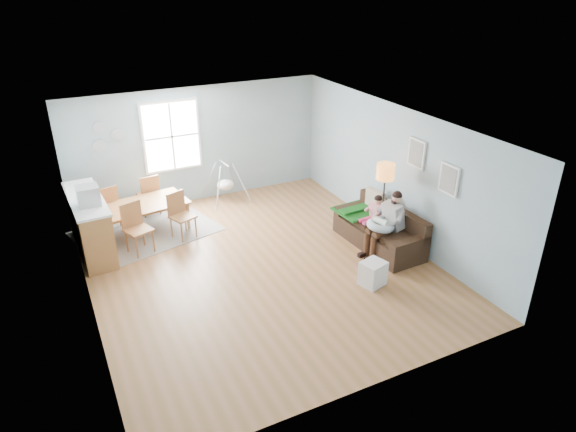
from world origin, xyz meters
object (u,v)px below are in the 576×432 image
chair_ne (149,192)px  chair_sw (135,224)px  sofa (381,232)px  chair_nw (108,204)px  dining_table (145,218)px  floor_lamp (385,179)px  counter (90,224)px  monitor (88,196)px  father (387,221)px  baby_swing (225,184)px  chair_se (180,212)px  toddler (374,211)px  storage_cube (373,273)px

chair_ne → chair_sw: bearing=-111.8°
sofa → chair_nw: chair_nw is taller
sofa → dining_table: bearing=146.7°
sofa → floor_lamp: size_ratio=1.18×
chair_nw → counter: size_ratio=0.47×
dining_table → chair_nw: size_ratio=1.87×
monitor → father: bearing=-24.0°
sofa → baby_swing: bearing=120.5°
floor_lamp → baby_swing: (-2.01, 3.44, -1.00)m
chair_nw → father: bearing=-37.3°
father → sofa: bearing=68.2°
dining_table → chair_sw: size_ratio=1.78×
chair_se → counter: bearing=174.0°
father → toddler: 0.48m
baby_swing → floor_lamp: bearing=-59.6°
chair_sw → counter: bearing=152.1°
chair_nw → monitor: size_ratio=2.45×
storage_cube → floor_lamp: bearing=49.3°
dining_table → chair_sw: bearing=-120.2°
floor_lamp → chair_sw: 4.89m
father → chair_nw: father is taller
father → monitor: bearing=156.0°
chair_ne → sofa: bearing=-42.2°
toddler → chair_sw: (-4.34, 1.75, -0.10)m
toddler → baby_swing: 3.81m
chair_se → monitor: (-1.69, -0.20, 0.77)m
father → toddler: father is taller
dining_table → counter: (-1.10, -0.35, 0.26)m
father → storage_cube: bearing=-136.4°
counter → chair_se: bearing=-6.0°
chair_sw → baby_swing: bearing=32.3°
sofa → toddler: size_ratio=2.52×
sofa → counter: counter is taller
floor_lamp → chair_ne: bearing=137.7°
counter → baby_swing: size_ratio=2.05×
floor_lamp → storage_cube: size_ratio=3.58×
baby_swing → chair_sw: bearing=-147.7°
floor_lamp → storage_cube: (-0.97, -1.13, -1.21)m
chair_ne → counter: (-1.40, -1.11, 0.03)m
sofa → storage_cube: bearing=-131.3°
father → counter: (-5.09, 2.64, -0.10)m
sofa → chair_ne: bearing=137.8°
chair_se → chair_ne: (-0.33, 1.29, -0.00)m
father → chair_se: 4.17m
toddler → chair_nw: (-4.66, 3.04, -0.13)m
storage_cube → dining_table: dining_table is taller
chair_nw → baby_swing: (2.71, 0.22, -0.12)m
chair_nw → counter: bearing=-118.1°
storage_cube → chair_nw: size_ratio=0.50×
storage_cube → counter: 5.48m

